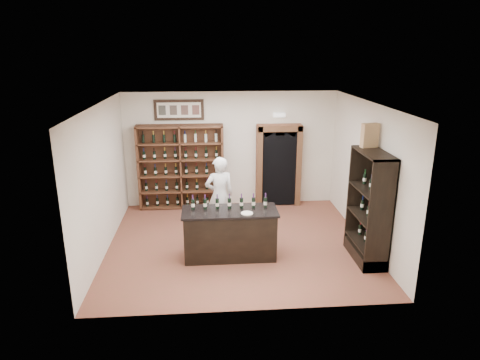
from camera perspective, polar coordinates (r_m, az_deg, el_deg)
name	(u,v)px	position (r m, az deg, el deg)	size (l,w,h in m)	color
floor	(238,243)	(9.38, -0.31, -8.39)	(5.50, 5.50, 0.00)	brown
ceiling	(237,104)	(8.52, -0.34, 10.12)	(5.50, 5.50, 0.00)	white
wall_back	(231,149)	(11.24, -1.25, 4.11)	(5.50, 0.04, 3.00)	silver
wall_left	(102,180)	(9.07, -17.93, 0.00)	(0.04, 5.00, 3.00)	silver
wall_right	(367,174)	(9.43, 16.59, 0.78)	(0.04, 5.00, 3.00)	silver
wine_shelf	(181,167)	(11.18, -7.86, 1.76)	(2.20, 0.38, 2.20)	#522D1C
framed_picture	(179,110)	(11.02, -8.13, 9.23)	(1.25, 0.04, 0.52)	black
arched_doorway	(278,163)	(11.30, 5.15, 2.22)	(1.17, 0.35, 2.17)	black
emergency_light	(279,115)	(11.13, 5.25, 8.63)	(0.30, 0.10, 0.10)	white
tasting_counter	(230,234)	(8.61, -1.35, -7.19)	(1.88, 0.78, 1.00)	black
counter_bottle_0	(193,204)	(8.48, -6.30, -3.23)	(0.07, 0.07, 0.30)	black
counter_bottle_1	(205,204)	(8.47, -4.67, -3.19)	(0.07, 0.07, 0.30)	black
counter_bottle_2	(217,204)	(8.47, -3.05, -3.15)	(0.07, 0.07, 0.30)	black
counter_bottle_3	(229,203)	(8.48, -1.42, -3.11)	(0.07, 0.07, 0.30)	black
counter_bottle_4	(241,203)	(8.50, 0.19, -3.07)	(0.07, 0.07, 0.30)	black
counter_bottle_5	(253,203)	(8.52, 1.80, -3.02)	(0.07, 0.07, 0.30)	black
counter_bottle_6	(265,202)	(8.55, 3.41, -2.98)	(0.07, 0.07, 0.30)	black
side_cabinet	(369,224)	(8.80, 16.84, -5.58)	(0.48, 1.20, 2.20)	black
shopkeeper	(220,196)	(9.58, -2.74, -2.08)	(0.65, 0.43, 1.78)	white
plate	(247,213)	(8.24, 0.94, -4.46)	(0.23, 0.23, 0.02)	silver
wine_crate	(370,135)	(8.67, 16.92, 5.71)	(0.33, 0.14, 0.47)	#A28A55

